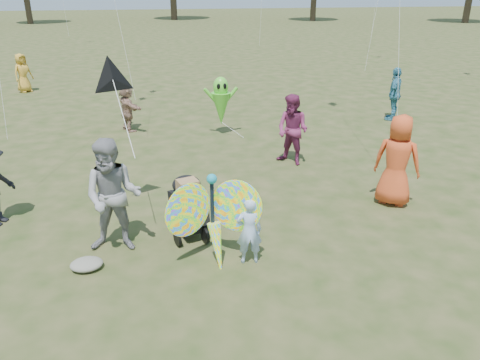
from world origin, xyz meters
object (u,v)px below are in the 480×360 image
object	(u,v)px
child_girl	(249,231)
adult_man	(113,197)
crowd_c	(395,94)
crowd_g	(23,73)
jogging_stroller	(188,203)
crowd_a	(397,160)
alien_kite	(221,103)
crowd_d	(127,107)
crowd_e	(292,130)
butterfly_kite	(214,220)

from	to	relation	value
child_girl	adult_man	bearing A→B (deg)	-16.97
child_girl	crowd_c	size ratio (longest dim) A/B	0.67
adult_man	crowd_g	distance (m)	14.24
crowd_c	jogging_stroller	bearing A→B (deg)	-9.24
crowd_a	alien_kite	distance (m)	5.97
jogging_stroller	alien_kite	xyz separation A→B (m)	(1.50, 5.78, 0.36)
crowd_d	crowd_g	world-z (taller)	crowd_g
adult_man	alien_kite	xyz separation A→B (m)	(2.73, 6.08, -0.01)
crowd_d	crowd_e	size ratio (longest dim) A/B	0.83
crowd_a	crowd_d	size ratio (longest dim) A/B	1.29
crowd_c	crowd_d	world-z (taller)	crowd_c
butterfly_kite	alien_kite	size ratio (longest dim) A/B	1.01
child_girl	crowd_g	distance (m)	15.77
crowd_d	crowd_g	distance (m)	7.80
crowd_g	child_girl	bearing A→B (deg)	-110.87
jogging_stroller	alien_kite	bearing A→B (deg)	58.59
crowd_d	crowd_e	distance (m)	5.52
crowd_d	butterfly_kite	xyz separation A→B (m)	(1.55, -7.86, 0.06)
jogging_stroller	butterfly_kite	world-z (taller)	butterfly_kite
jogging_stroller	alien_kite	world-z (taller)	alien_kite
child_girl	butterfly_kite	xyz separation A→B (m)	(-0.55, 0.06, 0.21)
adult_man	crowd_c	size ratio (longest dim) A/B	1.14
alien_kite	jogging_stroller	bearing A→B (deg)	-104.53
crowd_d	butterfly_kite	distance (m)	8.01
adult_man	jogging_stroller	xyz separation A→B (m)	(1.24, 0.30, -0.37)
crowd_a	butterfly_kite	bearing A→B (deg)	59.81
crowd_e	crowd_d	bearing A→B (deg)	-172.19
crowd_a	crowd_c	size ratio (longest dim) A/B	1.09
crowd_c	crowd_g	size ratio (longest dim) A/B	1.09
crowd_c	jogging_stroller	size ratio (longest dim) A/B	1.53
adult_man	crowd_d	bearing A→B (deg)	100.57
child_girl	crowd_a	bearing A→B (deg)	-149.90
crowd_a	jogging_stroller	xyz separation A→B (m)	(-4.24, -0.48, -0.32)
crowd_e	alien_kite	world-z (taller)	crowd_e
jogging_stroller	adult_man	bearing A→B (deg)	176.65
crowd_d	alien_kite	distance (m)	2.92
crowd_a	alien_kite	world-z (taller)	crowd_a
adult_man	crowd_a	size ratio (longest dim) A/B	1.05
crowd_a	alien_kite	xyz separation A→B (m)	(-2.74, 5.30, 0.03)
child_girl	crowd_d	size ratio (longest dim) A/B	0.79
child_girl	crowd_c	bearing A→B (deg)	-126.09
crowd_d	jogging_stroller	bearing A→B (deg)	167.64
child_girl	crowd_d	world-z (taller)	crowd_d
crowd_c	crowd_g	bearing A→B (deg)	-78.24
adult_man	crowd_e	world-z (taller)	adult_man
crowd_e	butterfly_kite	xyz separation A→B (m)	(-2.54, -4.16, -0.09)
crowd_d	alien_kite	bearing A→B (deg)	-133.02
crowd_e	butterfly_kite	world-z (taller)	crowd_e
crowd_a	crowd_c	bearing A→B (deg)	-79.32
jogging_stroller	crowd_g	bearing A→B (deg)	96.03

